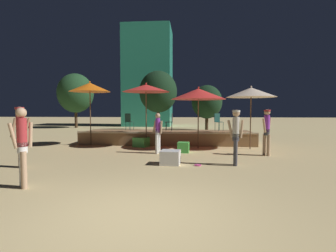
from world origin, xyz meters
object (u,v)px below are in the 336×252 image
at_px(person_0, 267,129).
at_px(person_3, 158,132).
at_px(person_4, 22,144).
at_px(person_2, 236,134).
at_px(background_tree_0, 75,93).
at_px(cube_seat_2, 183,147).
at_px(patio_umbrella_0, 251,92).
at_px(background_tree_2, 207,102).
at_px(frisbee_disc, 198,165).
at_px(bistro_chair_0, 129,120).
at_px(patio_umbrella_1, 90,87).
at_px(background_tree_1, 158,92).
at_px(bistro_chair_1, 218,120).
at_px(cube_seat_1, 170,157).
at_px(cube_seat_0, 141,142).
at_px(bistro_chair_2, 171,120).
at_px(patio_umbrella_3, 146,88).
at_px(person_1, 20,132).
at_px(patio_umbrella_2, 198,94).

distance_m(person_0, person_3, 4.31).
height_order(person_3, person_4, person_4).
relative_size(person_2, background_tree_0, 0.33).
bearing_deg(person_3, cube_seat_2, -48.12).
distance_m(patio_umbrella_0, background_tree_2, 11.04).
xyz_separation_m(frisbee_disc, background_tree_0, (-11.61, 17.10, 3.44)).
bearing_deg(bistro_chair_0, patio_umbrella_1, 54.66).
distance_m(person_3, background_tree_2, 12.98).
bearing_deg(patio_umbrella_1, person_4, -80.89).
bearing_deg(background_tree_1, bistro_chair_1, -63.79).
relative_size(cube_seat_1, person_4, 0.36).
bearing_deg(patio_umbrella_0, cube_seat_0, 176.51).
relative_size(patio_umbrella_1, bistro_chair_0, 3.58).
relative_size(patio_umbrella_0, background_tree_1, 0.56).
bearing_deg(bistro_chair_2, patio_umbrella_3, -43.08).
bearing_deg(bistro_chair_2, bistro_chair_0, -90.26).
bearing_deg(background_tree_0, bistro_chair_0, -55.32).
relative_size(cube_seat_2, bistro_chair_2, 0.56).
height_order(person_4, background_tree_2, background_tree_2).
bearing_deg(person_1, cube_seat_2, 78.33).
height_order(patio_umbrella_2, cube_seat_2, patio_umbrella_2).
height_order(person_2, bistro_chair_1, person_2).
xyz_separation_m(patio_umbrella_3, bistro_chair_0, (-1.14, 1.20, -1.58)).
bearing_deg(bistro_chair_2, person_2, 24.56).
bearing_deg(background_tree_2, person_1, -113.54).
height_order(bistro_chair_0, bistro_chair_1, same).
xyz_separation_m(person_0, bistro_chair_2, (-3.99, 3.30, 0.21)).
distance_m(patio_umbrella_0, patio_umbrella_3, 4.90).
bearing_deg(cube_seat_1, bistro_chair_0, 116.44).
bearing_deg(frisbee_disc, bistro_chair_0, 123.03).
distance_m(cube_seat_1, person_4, 4.35).
xyz_separation_m(person_2, frisbee_disc, (-1.21, -0.15, -1.01)).
bearing_deg(cube_seat_2, patio_umbrella_2, 62.73).
xyz_separation_m(patio_umbrella_2, person_4, (-4.21, -6.58, -1.50)).
bearing_deg(background_tree_2, cube_seat_2, -98.30).
relative_size(cube_seat_2, bistro_chair_1, 0.56).
distance_m(patio_umbrella_3, background_tree_2, 11.24).
xyz_separation_m(cube_seat_2, person_4, (-3.56, -5.31, 0.81)).
distance_m(patio_umbrella_0, cube_seat_1, 5.57).
bearing_deg(frisbee_disc, bistro_chair_1, 77.53).
bearing_deg(frisbee_disc, cube_seat_0, 121.99).
bearing_deg(cube_seat_1, person_1, -169.82).
xyz_separation_m(person_1, background_tree_0, (-6.12, 17.79, 2.36)).
xyz_separation_m(patio_umbrella_0, cube_seat_0, (-5.12, 0.31, -2.35)).
bearing_deg(patio_umbrella_2, background_tree_0, 131.56).
height_order(person_2, frisbee_disc, person_2).
bearing_deg(background_tree_0, background_tree_1, -18.86).
xyz_separation_m(patio_umbrella_3, bistro_chair_2, (1.11, 1.21, -1.58)).
height_order(cube_seat_1, frisbee_disc, cube_seat_1).
xyz_separation_m(cube_seat_1, background_tree_0, (-10.72, 16.97, 3.23)).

